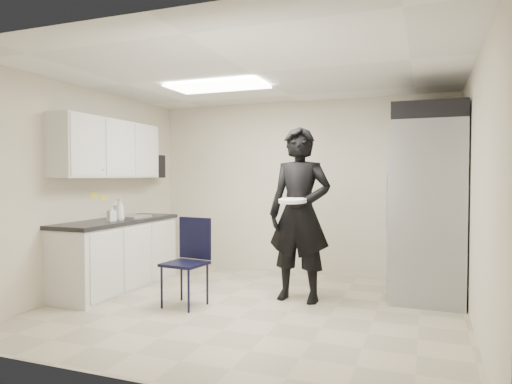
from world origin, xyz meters
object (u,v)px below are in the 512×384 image
at_px(folding_chair, 185,264).
at_px(lower_counter, 118,256).
at_px(man_tuxedo, 300,214).
at_px(commercial_fridge, 428,210).

bearing_deg(folding_chair, lower_counter, 168.22).
distance_m(lower_counter, folding_chair, 1.29).
bearing_deg(folding_chair, man_tuxedo, 38.07).
height_order(folding_chair, man_tuxedo, man_tuxedo).
distance_m(lower_counter, commercial_fridge, 3.98).
xyz_separation_m(folding_chair, man_tuxedo, (1.14, 0.70, 0.54)).
relative_size(folding_chair, man_tuxedo, 0.47).
bearing_deg(man_tuxedo, folding_chair, -145.15).
xyz_separation_m(commercial_fridge, man_tuxedo, (-1.41, -0.78, -0.03)).
distance_m(lower_counter, man_tuxedo, 2.46).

